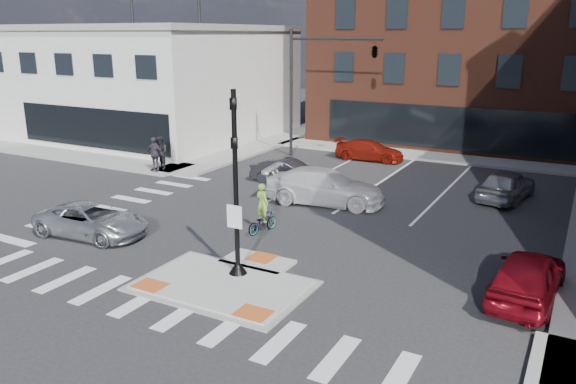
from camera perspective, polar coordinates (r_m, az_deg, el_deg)
The scene contains 18 objects.
ground at distance 18.45m, azimuth -5.79°, elevation -8.96°, with size 120.00×120.00×0.00m, color #28282B.
refuge_island at distance 18.23m, azimuth -6.25°, elevation -9.11°, with size 5.40×4.65×0.13m.
sidewalk_nw at distance 39.95m, azimuth -13.41°, elevation 4.34°, with size 23.50×20.50×0.15m.
sidewalk_n at distance 37.14m, azimuth 17.78°, elevation 3.17°, with size 26.00×3.00×0.15m, color gray.
building_nw at distance 46.33m, azimuth -14.74°, elevation 10.98°, with size 20.40×16.40×14.40m.
building_n at distance 46.22m, azimuth 21.14°, elevation 14.89°, with size 24.40×18.40×15.50m.
building_far_left at distance 67.20m, azimuth 17.35°, elevation 12.78°, with size 10.00×12.00×10.00m, color slate.
signal_pole at distance 17.91m, azimuth -5.28°, elevation -1.64°, with size 0.60×0.60×5.98m.
mast_arm_signal at distance 34.37m, azimuth 6.40°, elevation 13.20°, with size 6.10×2.24×8.00m.
silver_suv at distance 23.35m, azimuth -19.32°, elevation -2.73°, with size 2.12×4.60×1.28m, color #ADB0B5.
red_sedan at distance 18.32m, azimuth 23.17°, elevation -7.85°, with size 1.78×4.43×1.51m, color maroon.
white_pickup at distance 26.24m, azimuth 3.74°, elevation 0.54°, with size 2.29×5.62×1.63m, color silver.
bg_car_dark at distance 29.80m, azimuth -0.01°, elevation 2.11°, with size 1.39×3.97×1.31m, color #28272D.
bg_car_silver at distance 28.74m, azimuth 21.33°, elevation 0.69°, with size 1.77×4.40×1.50m, color #A1A3A8.
bg_car_red at distance 35.80m, azimuth 8.27°, elevation 4.22°, with size 1.76×4.33×1.26m, color maroon.
cyclist at distance 22.43m, azimuth -2.63°, elevation -2.46°, with size 0.87×1.65×2.03m.
pedestrian_a at distance 33.13m, azimuth -12.84°, elevation 3.92°, with size 0.94×0.73×1.93m, color black.
pedestrian_b at distance 32.76m, azimuth -13.42°, elevation 3.78°, with size 1.15×0.48×1.96m, color #36303B.
Camera 1 is at (9.59, -13.75, 7.69)m, focal length 35.00 mm.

